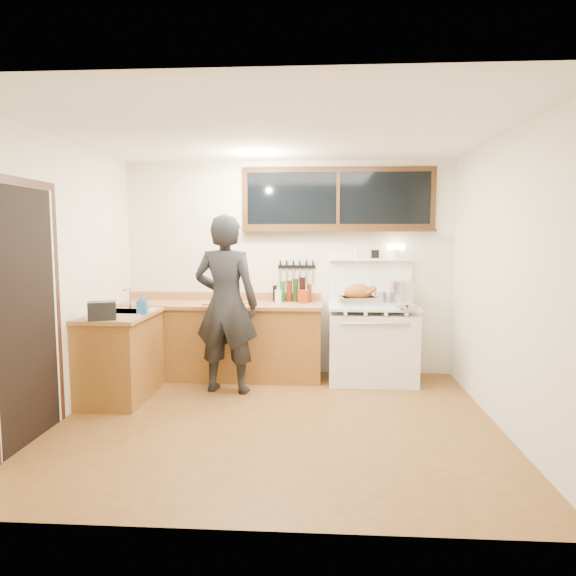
# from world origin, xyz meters

# --- Properties ---
(ground_plane) EXTENTS (4.00, 3.50, 0.02)m
(ground_plane) POSITION_xyz_m (0.00, 0.00, -0.01)
(ground_plane) COLOR brown
(room_shell) EXTENTS (4.10, 3.60, 2.65)m
(room_shell) POSITION_xyz_m (0.00, 0.00, 1.65)
(room_shell) COLOR silver
(room_shell) RESTS_ON ground
(counter_back) EXTENTS (2.44, 0.64, 1.00)m
(counter_back) POSITION_xyz_m (-0.80, 1.45, 0.45)
(counter_back) COLOR brown
(counter_back) RESTS_ON ground
(counter_left) EXTENTS (0.64, 1.09, 0.90)m
(counter_left) POSITION_xyz_m (-1.70, 0.62, 0.45)
(counter_left) COLOR brown
(counter_left) RESTS_ON ground
(sink_unit) EXTENTS (0.50, 0.45, 0.37)m
(sink_unit) POSITION_xyz_m (-1.68, 0.70, 0.85)
(sink_unit) COLOR white
(sink_unit) RESTS_ON counter_left
(vintage_stove) EXTENTS (1.02, 0.74, 1.60)m
(vintage_stove) POSITION_xyz_m (1.00, 1.41, 0.47)
(vintage_stove) COLOR white
(vintage_stove) RESTS_ON ground
(back_window) EXTENTS (2.32, 0.13, 0.77)m
(back_window) POSITION_xyz_m (0.60, 1.72, 2.06)
(back_window) COLOR black
(back_window) RESTS_ON room_shell
(left_doorway) EXTENTS (0.02, 1.04, 2.17)m
(left_doorway) POSITION_xyz_m (-1.99, -0.55, 1.09)
(left_doorway) COLOR black
(left_doorway) RESTS_ON ground
(knife_strip) EXTENTS (0.46, 0.03, 0.28)m
(knife_strip) POSITION_xyz_m (0.10, 1.73, 1.31)
(knife_strip) COLOR black
(knife_strip) RESTS_ON room_shell
(man) EXTENTS (0.76, 0.56, 1.93)m
(man) POSITION_xyz_m (-0.62, 0.89, 0.97)
(man) COLOR black
(man) RESTS_ON ground
(soap_bottle) EXTENTS (0.10, 0.10, 0.21)m
(soap_bottle) POSITION_xyz_m (-1.43, 0.55, 1.01)
(soap_bottle) COLOR #2268AD
(soap_bottle) RESTS_ON counter_left
(toaster) EXTENTS (0.30, 0.25, 0.18)m
(toaster) POSITION_xyz_m (-1.70, 0.20, 0.99)
(toaster) COLOR black
(toaster) RESTS_ON counter_left
(cutting_board) EXTENTS (0.52, 0.46, 0.14)m
(cutting_board) POSITION_xyz_m (-0.71, 1.32, 0.95)
(cutting_board) COLOR #A46E41
(cutting_board) RESTS_ON counter_back
(roast_turkey) EXTENTS (0.47, 0.39, 0.25)m
(roast_turkey) POSITION_xyz_m (0.83, 1.38, 1.00)
(roast_turkey) COLOR silver
(roast_turkey) RESTS_ON vintage_stove
(stockpot) EXTENTS (0.39, 0.39, 0.27)m
(stockpot) POSITION_xyz_m (1.36, 1.54, 1.04)
(stockpot) COLOR silver
(stockpot) RESTS_ON vintage_stove
(saucepan) EXTENTS (0.20, 0.31, 0.13)m
(saucepan) POSITION_xyz_m (1.10, 1.64, 0.97)
(saucepan) COLOR silver
(saucepan) RESTS_ON vintage_stove
(pot_lid) EXTENTS (0.31, 0.31, 0.04)m
(pot_lid) POSITION_xyz_m (1.35, 1.12, 0.91)
(pot_lid) COLOR silver
(pot_lid) RESTS_ON vintage_stove
(coffee_tin) EXTENTS (0.13, 0.12, 0.16)m
(coffee_tin) POSITION_xyz_m (0.19, 1.51, 0.98)
(coffee_tin) COLOR maroon
(coffee_tin) RESTS_ON counter_back
(pitcher) EXTENTS (0.10, 0.10, 0.15)m
(pitcher) POSITION_xyz_m (-0.11, 1.55, 0.98)
(pitcher) COLOR white
(pitcher) RESTS_ON counter_back
(bottle_cluster) EXTENTS (0.47, 0.07, 0.30)m
(bottle_cluster) POSITION_xyz_m (0.07, 1.63, 1.03)
(bottle_cluster) COLOR black
(bottle_cluster) RESTS_ON counter_back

